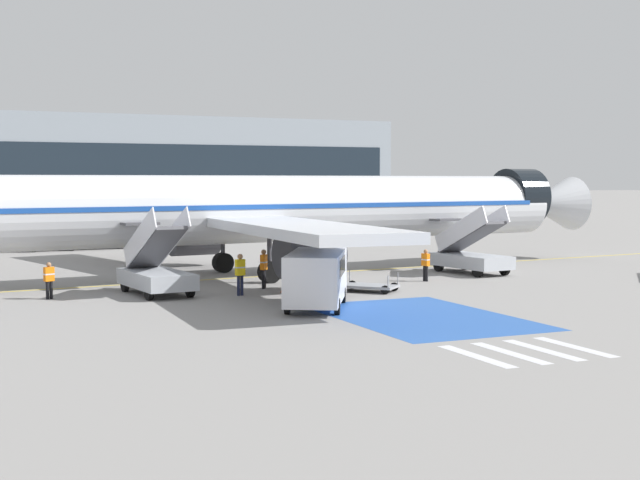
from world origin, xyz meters
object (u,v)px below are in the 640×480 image
boarding_stairs_forward (470,256)px  ground_crew_3 (240,271)px  fuel_tanker (81,227)px  ground_crew_0 (264,266)px  terminal_building (56,168)px  service_van_0 (316,275)px  ground_crew_2 (426,263)px  airliner (262,210)px  boarding_stairs_aft (156,273)px  baggage_cart (368,286)px  traffic_cone_0 (286,286)px  ground_crew_1 (49,278)px

boarding_stairs_forward → ground_crew_3: 15.14m
fuel_tanker → ground_crew_0: 28.29m
terminal_building → service_van_0: bearing=-90.6°
service_van_0 → ground_crew_2: service_van_0 is taller
airliner → boarding_stairs_aft: (-6.95, -5.10, -2.57)m
boarding_stairs_aft → service_van_0: (4.86, -6.90, 0.36)m
airliner → service_van_0: bearing=-16.0°
airliner → boarding_stairs_aft: airliner is taller
ground_crew_3 → terminal_building: bearing=-102.4°
baggage_cart → traffic_cone_0: bearing=117.1°
boarding_stairs_forward → fuel_tanker: 31.09m
service_van_0 → ground_crew_0: size_ratio=3.08×
boarding_stairs_forward → ground_crew_2: (-4.23, -2.33, -0.03)m
boarding_stairs_forward → ground_crew_2: size_ratio=3.31×
baggage_cart → service_van_0: bearing=179.4°
ground_crew_0 → airliner: bearing=-158.0°
boarding_stairs_aft → ground_crew_2: boarding_stairs_aft is taller
airliner → terminal_building: bearing=174.9°
airliner → ground_crew_3: 8.27m
airliner → boarding_stairs_forward: 11.76m
service_van_0 → ground_crew_2: size_ratio=3.52×
boarding_stairs_forward → ground_crew_3: size_ratio=2.90×
service_van_0 → ground_crew_0: bearing=-63.3°
ground_crew_2 → terminal_building: size_ratio=0.02×
service_van_0 → ground_crew_3: 5.22m
airliner → baggage_cart: size_ratio=15.55×
airliner → baggage_cart: 9.00m
ground_crew_1 → ground_crew_2: (18.36, -0.70, 0.02)m
ground_crew_1 → ground_crew_2: size_ratio=0.98×
fuel_tanker → baggage_cart: 32.04m
service_van_0 → ground_crew_0: (0.29, 6.89, -0.26)m
boarding_stairs_forward → boarding_stairs_aft: 18.07m
ground_crew_2 → traffic_cone_0: ground_crew_2 is taller
boarding_stairs_forward → traffic_cone_0: bearing=-170.0°
boarding_stairs_aft → terminal_building: size_ratio=0.06×
ground_crew_3 → traffic_cone_0: 2.43m
ground_crew_0 → fuel_tanker: bearing=-130.2°
airliner → boarding_stairs_forward: airliner is taller
boarding_stairs_forward → fuel_tanker: boarding_stairs_forward is taller
fuel_tanker → ground_crew_3: size_ratio=5.75×
ground_crew_0 → terminal_building: terminal_building is taller
traffic_cone_0 → ground_crew_0: bearing=105.4°
boarding_stairs_forward → ground_crew_0: size_ratio=2.89×
ground_crew_2 → ground_crew_3: ground_crew_3 is taller
baggage_cart → ground_crew_1: (-13.80, 3.26, 0.66)m
service_van_0 → ground_crew_3: bearing=-43.8°
ground_crew_2 → traffic_cone_0: 8.26m
service_van_0 → ground_crew_1: service_van_0 is taller
fuel_tanker → traffic_cone_0: size_ratio=20.20×
ground_crew_0 → traffic_cone_0: (0.45, -1.65, -0.82)m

